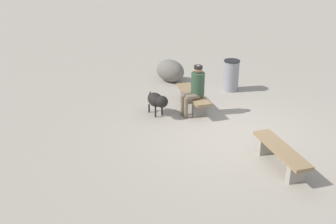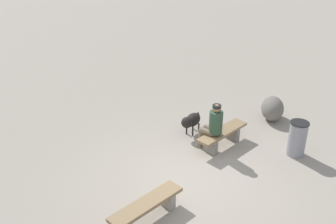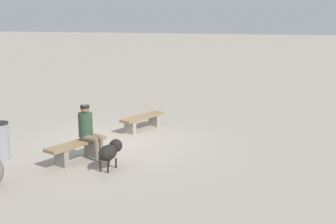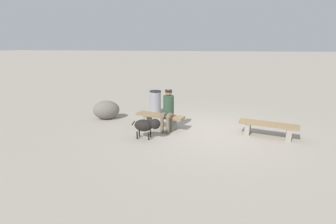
{
  "view_description": "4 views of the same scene",
  "coord_description": "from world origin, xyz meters",
  "px_view_note": "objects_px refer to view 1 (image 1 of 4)",
  "views": [
    {
      "loc": [
        -7.16,
        5.95,
        4.65
      ],
      "look_at": [
        0.23,
        1.61,
        0.85
      ],
      "focal_mm": 45.64,
      "sensor_mm": 36.0,
      "label": 1
    },
    {
      "loc": [
        -6.67,
        -3.57,
        5.56
      ],
      "look_at": [
        1.35,
        1.44,
        0.79
      ],
      "focal_mm": 41.59,
      "sensor_mm": 36.0,
      "label": 2
    },
    {
      "loc": [
        9.96,
        5.87,
        3.34
      ],
      "look_at": [
        -0.95,
        1.24,
        0.81
      ],
      "focal_mm": 45.41,
      "sensor_mm": 36.0,
      "label": 3
    },
    {
      "loc": [
        -0.28,
        7.75,
        2.74
      ],
      "look_at": [
        1.46,
        -0.13,
        0.56
      ],
      "focal_mm": 26.71,
      "sensor_mm": 36.0,
      "label": 4
    }
  ],
  "objects_px": {
    "seated_person": "(195,87)",
    "dog": "(157,100)",
    "bench_left": "(281,153)",
    "bench_right": "(193,98)",
    "boulder": "(170,71)",
    "trash_bin": "(231,75)"
  },
  "relations": [
    {
      "from": "bench_right",
      "to": "trash_bin",
      "type": "distance_m",
      "value": 1.91
    },
    {
      "from": "bench_left",
      "to": "bench_right",
      "type": "distance_m",
      "value": 3.42
    },
    {
      "from": "trash_bin",
      "to": "seated_person",
      "type": "bearing_deg",
      "value": 116.07
    },
    {
      "from": "boulder",
      "to": "bench_left",
      "type": "bearing_deg",
      "value": 172.9
    },
    {
      "from": "bench_left",
      "to": "dog",
      "type": "bearing_deg",
      "value": 28.04
    },
    {
      "from": "dog",
      "to": "boulder",
      "type": "bearing_deg",
      "value": 142.38
    },
    {
      "from": "bench_right",
      "to": "seated_person",
      "type": "xyz_separation_m",
      "value": [
        -0.3,
        0.15,
        0.46
      ]
    },
    {
      "from": "seated_person",
      "to": "trash_bin",
      "type": "xyz_separation_m",
      "value": [
        0.95,
        -1.94,
        -0.31
      ]
    },
    {
      "from": "seated_person",
      "to": "trash_bin",
      "type": "height_order",
      "value": "seated_person"
    },
    {
      "from": "seated_person",
      "to": "dog",
      "type": "distance_m",
      "value": 1.05
    },
    {
      "from": "bench_left",
      "to": "trash_bin",
      "type": "xyz_separation_m",
      "value": [
        4.06,
        -1.88,
        0.16
      ]
    },
    {
      "from": "dog",
      "to": "boulder",
      "type": "height_order",
      "value": "boulder"
    },
    {
      "from": "bench_left",
      "to": "dog",
      "type": "distance_m",
      "value": 3.68
    },
    {
      "from": "bench_left",
      "to": "bench_right",
      "type": "bearing_deg",
      "value": 11.77
    },
    {
      "from": "dog",
      "to": "boulder",
      "type": "relative_size",
      "value": 0.91
    },
    {
      "from": "bench_right",
      "to": "dog",
      "type": "bearing_deg",
      "value": 95.42
    },
    {
      "from": "seated_person",
      "to": "dog",
      "type": "relative_size",
      "value": 1.51
    },
    {
      "from": "bench_left",
      "to": "trash_bin",
      "type": "bearing_deg",
      "value": -11.58
    },
    {
      "from": "bench_left",
      "to": "seated_person",
      "type": "xyz_separation_m",
      "value": [
        3.12,
        0.06,
        0.48
      ]
    },
    {
      "from": "bench_right",
      "to": "boulder",
      "type": "height_order",
      "value": "boulder"
    },
    {
      "from": "bench_left",
      "to": "bench_right",
      "type": "height_order",
      "value": "bench_right"
    },
    {
      "from": "seated_person",
      "to": "boulder",
      "type": "height_order",
      "value": "seated_person"
    }
  ]
}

